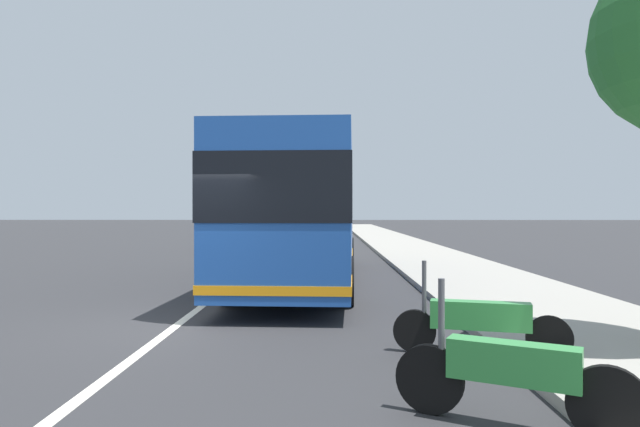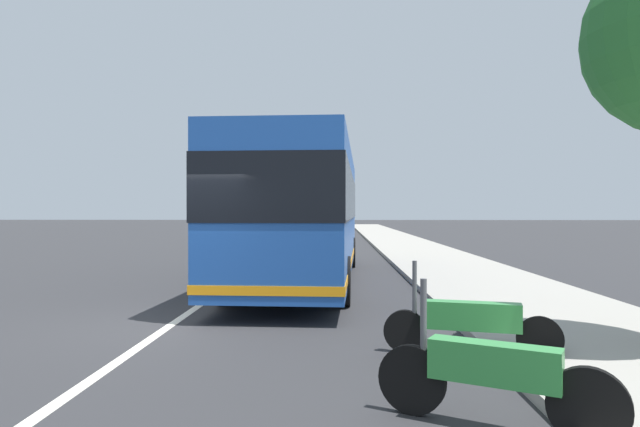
# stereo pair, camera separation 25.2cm
# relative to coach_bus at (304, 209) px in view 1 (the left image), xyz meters

# --- Properties ---
(ground_plane) EXTENTS (220.00, 220.00, 0.00)m
(ground_plane) POSITION_rel_coach_bus_xyz_m (-5.65, 1.88, -1.95)
(ground_plane) COLOR #2D2D30
(sidewalk_curb) EXTENTS (110.00, 3.60, 0.14)m
(sidewalk_curb) POSITION_rel_coach_bus_xyz_m (4.35, -4.62, -1.88)
(sidewalk_curb) COLOR #9E998E
(sidewalk_curb) RESTS_ON ground
(lane_divider_line) EXTENTS (110.00, 0.16, 0.01)m
(lane_divider_line) POSITION_rel_coach_bus_xyz_m (4.35, 1.88, -1.94)
(lane_divider_line) COLOR silver
(lane_divider_line) RESTS_ON ground
(coach_bus) EXTENTS (12.16, 3.16, 3.45)m
(coach_bus) POSITION_rel_coach_bus_xyz_m (0.00, 0.00, 0.00)
(coach_bus) COLOR #1E4C9E
(coach_bus) RESTS_ON ground
(motorcycle_mid_row) EXTENTS (1.05, 1.93, 1.27)m
(motorcycle_mid_row) POSITION_rel_coach_bus_xyz_m (-10.11, -2.23, -1.47)
(motorcycle_mid_row) COLOR black
(motorcycle_mid_row) RESTS_ON ground
(motorcycle_nearest_curb) EXTENTS (0.62, 2.22, 1.24)m
(motorcycle_nearest_curb) POSITION_rel_coach_bus_xyz_m (-7.71, -2.61, -1.48)
(motorcycle_nearest_curb) COLOR black
(motorcycle_nearest_curb) RESTS_ON ground
(car_side_street) EXTENTS (4.47, 1.96, 1.41)m
(car_side_street) POSITION_rel_coach_bus_xyz_m (11.43, 3.65, -1.27)
(car_side_street) COLOR silver
(car_side_street) RESTS_ON ground
(car_oncoming) EXTENTS (4.05, 1.91, 1.45)m
(car_oncoming) POSITION_rel_coach_bus_xyz_m (20.69, 4.42, -1.26)
(car_oncoming) COLOR gray
(car_oncoming) RESTS_ON ground
(car_ahead_same_lane) EXTENTS (4.39, 1.94, 1.52)m
(car_ahead_same_lane) POSITION_rel_coach_bus_xyz_m (32.69, 0.10, -1.22)
(car_ahead_same_lane) COLOR silver
(car_ahead_same_lane) RESTS_ON ground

